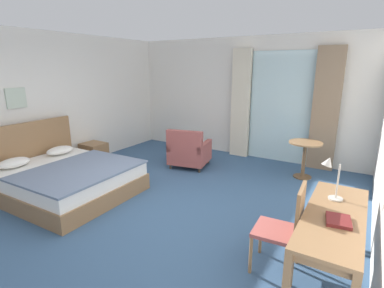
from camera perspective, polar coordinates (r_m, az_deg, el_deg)
name	(u,v)px	position (r m, az deg, el deg)	size (l,w,h in m)	color
ground	(157,210)	(4.65, -6.78, -12.75)	(6.28, 7.31, 0.10)	#38567A
wall_back	(244,98)	(7.12, 10.12, 8.88)	(5.88, 0.12, 2.76)	silver
wall_left	(36,105)	(6.38, -28.17, 6.69)	(0.12, 6.91, 2.76)	silver
balcony_glass_door	(281,108)	(6.79, 16.99, 6.78)	(1.39, 0.02, 2.43)	silver
curtain_panel_left	(241,104)	(6.98, 9.46, 7.69)	(0.43, 0.10, 2.50)	beige
curtain_panel_right	(325,110)	(6.52, 24.60, 6.06)	(0.51, 0.10, 2.50)	#897056
bed	(65,178)	(5.41, -23.59, -6.08)	(2.15, 1.85, 1.13)	olive
nightstand	(94,153)	(6.84, -18.56, -1.73)	(0.49, 0.45, 0.47)	olive
writing_desk	(334,222)	(3.20, 25.92, -13.61)	(0.53, 1.60, 0.74)	olive
desk_chair	(286,225)	(3.23, 17.88, -14.90)	(0.48, 0.46, 0.97)	#9E4C47
desk_lamp	(331,172)	(3.34, 25.45, -4.88)	(0.25, 0.19, 0.48)	#B7B2A8
closed_book	(339,221)	(3.02, 26.68, -13.20)	(0.20, 0.25, 0.03)	maroon
armchair_by_window	(189,152)	(6.23, -0.59, -1.54)	(0.90, 0.90, 0.85)	#9E4C47
round_cafe_table	(305,152)	(5.99, 21.15, -1.40)	(0.62, 0.62, 0.71)	olive
framed_picture	(16,98)	(6.10, -31.12, 7.70)	(0.03, 0.35, 0.36)	#B7C6B2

